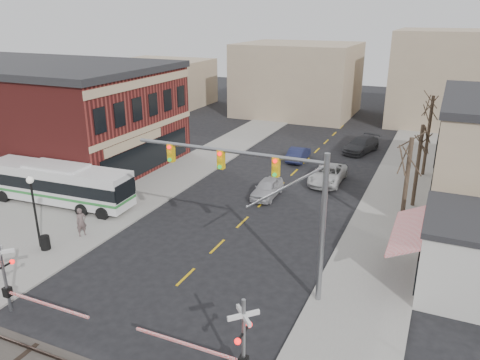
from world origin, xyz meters
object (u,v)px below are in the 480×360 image
object	(u,v)px
rr_crossing_east	(234,341)
car_c	(328,174)
trash_bin	(45,243)
rr_crossing_west	(11,278)
pedestrian_near	(81,222)
car_b	(298,154)
pedestrian_far	(95,196)
transit_bus	(59,183)
car_a	(267,188)
street_lamp	(33,198)
car_d	(361,145)
traffic_signal_mast	(268,189)

from	to	relation	value
rr_crossing_east	car_c	world-z (taller)	rr_crossing_east
trash_bin	rr_crossing_west	bearing A→B (deg)	-56.62
pedestrian_near	car_b	bearing A→B (deg)	4.58
pedestrian_far	transit_bus	bearing A→B (deg)	156.33
trash_bin	car_a	distance (m)	17.05
street_lamp	car_a	world-z (taller)	street_lamp
car_b	car_c	world-z (taller)	car_c
car_d	pedestrian_far	world-z (taller)	pedestrian_far
car_a	pedestrian_near	xyz separation A→B (m)	(-8.61, -11.79, 0.36)
street_lamp	traffic_signal_mast	bearing A→B (deg)	6.12
pedestrian_far	pedestrian_near	bearing A→B (deg)	-91.58
transit_bus	car_b	xyz separation A→B (m)	(13.41, 18.51, -1.04)
street_lamp	car_d	size ratio (longest dim) A/B	0.88
traffic_signal_mast	car_b	bearing A→B (deg)	103.17
transit_bus	trash_bin	size ratio (longest dim) A/B	13.60
transit_bus	pedestrian_far	size ratio (longest dim) A/B	6.58
transit_bus	car_a	bearing A→B (deg)	30.06
traffic_signal_mast	pedestrian_far	world-z (taller)	traffic_signal_mast
traffic_signal_mast	rr_crossing_east	bearing A→B (deg)	-79.88
rr_crossing_east	car_c	bearing A→B (deg)	95.36
trash_bin	pedestrian_far	world-z (taller)	pedestrian_far
traffic_signal_mast	pedestrian_near	distance (m)	14.19
transit_bus	rr_crossing_east	xyz separation A→B (m)	(20.00, -11.30, 0.21)
street_lamp	car_d	bearing A→B (deg)	64.28
transit_bus	pedestrian_near	bearing A→B (deg)	-34.23
rr_crossing_east	trash_bin	bearing A→B (deg)	161.38
car_b	car_d	xyz separation A→B (m)	(5.18, 5.65, 0.06)
transit_bus	car_c	distance (m)	22.16
traffic_signal_mast	rr_crossing_east	xyz separation A→B (m)	(1.23, -6.87, -3.80)
transit_bus	car_b	size ratio (longest dim) A/B	2.80
pedestrian_near	car_a	bearing A→B (deg)	-11.74
rr_crossing_west	pedestrian_far	distance (m)	13.03
pedestrian_far	trash_bin	bearing A→B (deg)	-107.91
trash_bin	car_c	size ratio (longest dim) A/B	0.16
traffic_signal_mast	car_a	distance (m)	14.33
transit_bus	traffic_signal_mast	xyz separation A→B (m)	(18.78, -4.43, 4.01)
car_d	pedestrian_near	size ratio (longest dim) A/B	2.78
rr_crossing_west	trash_bin	world-z (taller)	rr_crossing_west
car_b	pedestrian_near	xyz separation A→B (m)	(-8.00, -22.19, 0.37)
car_a	car_b	xyz separation A→B (m)	(-0.61, 10.40, -0.01)
trash_bin	pedestrian_near	distance (m)	2.62
transit_bus	car_c	bearing A→B (deg)	36.96
car_d	street_lamp	bearing A→B (deg)	-98.83
street_lamp	car_a	xyz separation A→B (m)	(9.96, 14.12, -2.72)
car_d	pedestrian_far	distance (m)	28.37
car_b	traffic_signal_mast	bearing A→B (deg)	100.96
trash_bin	car_d	bearing A→B (deg)	65.24
rr_crossing_east	pedestrian_near	xyz separation A→B (m)	(-14.60, 7.62, -0.88)
transit_bus	trash_bin	xyz separation A→B (m)	(4.62, -6.12, -1.19)
car_c	pedestrian_far	world-z (taller)	pedestrian_far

